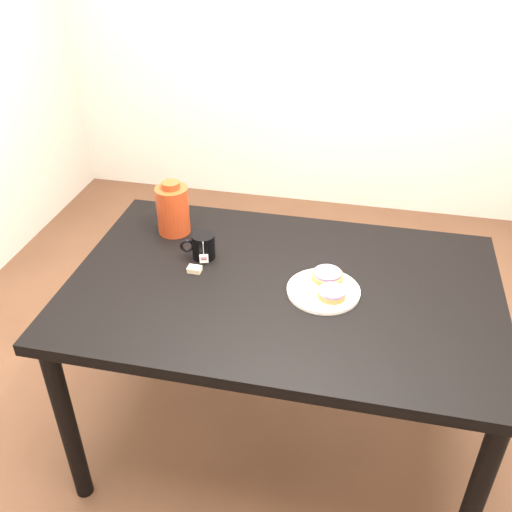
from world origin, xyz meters
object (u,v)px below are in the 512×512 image
(mug, at_px, (203,246))
(teabag_pouch, at_px, (195,269))
(bagel_front, at_px, (332,293))
(bagel_package, at_px, (173,209))
(bagel_back, at_px, (327,275))
(plate, at_px, (323,290))
(table, at_px, (282,304))

(mug, height_order, teabag_pouch, mug)
(bagel_front, relative_size, bagel_package, 0.59)
(teabag_pouch, height_order, bagel_package, bagel_package)
(bagel_back, xyz_separation_m, bagel_front, (0.02, -0.09, 0.00))
(plate, xyz_separation_m, mug, (-0.43, 0.11, 0.04))
(bagel_back, distance_m, bagel_package, 0.63)
(plate, bearing_deg, mug, 165.15)
(plate, relative_size, bagel_package, 1.15)
(bagel_back, distance_m, teabag_pouch, 0.44)
(plate, bearing_deg, bagel_back, 85.77)
(bagel_front, height_order, mug, mug)
(table, xyz_separation_m, plate, (0.13, -0.02, 0.09))
(table, bearing_deg, plate, -6.73)
(table, distance_m, bagel_back, 0.18)
(table, relative_size, bagel_front, 11.77)
(table, height_order, teabag_pouch, teabag_pouch)
(table, xyz_separation_m, teabag_pouch, (-0.30, 0.01, 0.09))
(table, distance_m, teabag_pouch, 0.32)
(table, height_order, bagel_package, bagel_package)
(bagel_back, bearing_deg, table, -161.97)
(table, distance_m, bagel_package, 0.55)
(plate, distance_m, bagel_front, 0.05)
(table, distance_m, bagel_front, 0.20)
(bagel_back, bearing_deg, bagel_front, -75.30)
(bagel_package, bearing_deg, teabag_pouch, -57.30)
(bagel_front, height_order, bagel_package, bagel_package)
(bagel_back, distance_m, mug, 0.44)
(bagel_front, bearing_deg, bagel_back, 104.70)
(mug, bearing_deg, table, -35.12)
(teabag_pouch, distance_m, bagel_package, 0.29)
(teabag_pouch, bearing_deg, plate, -3.08)
(table, relative_size, plate, 6.01)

